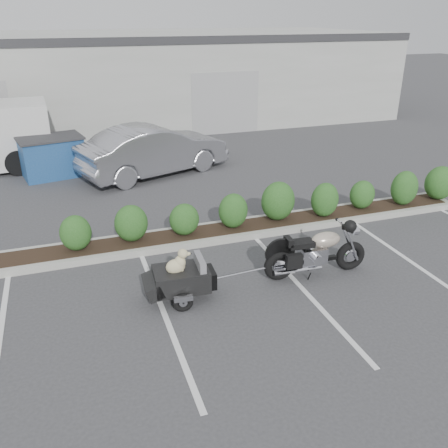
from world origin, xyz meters
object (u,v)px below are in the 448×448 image
object	(u,v)px
motorcycle	(316,253)
sedan	(154,150)
pet_trailer	(180,278)
dumpster	(52,156)

from	to	relation	value
motorcycle	sedan	world-z (taller)	sedan
motorcycle	pet_trailer	world-z (taller)	motorcycle
motorcycle	sedan	distance (m)	7.75
dumpster	sedan	bearing A→B (deg)	-27.27
motorcycle	pet_trailer	bearing A→B (deg)	-176.76
pet_trailer	sedan	world-z (taller)	sedan
sedan	dumpster	distance (m)	3.27
motorcycle	dumpster	distance (m)	9.74
pet_trailer	motorcycle	bearing A→B (deg)	3.24
motorcycle	pet_trailer	size ratio (longest dim) A/B	1.25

